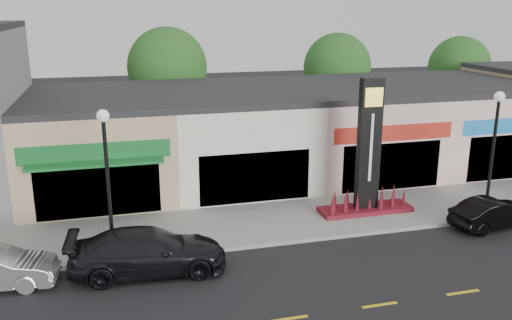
% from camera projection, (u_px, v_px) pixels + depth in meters
% --- Properties ---
extents(ground, '(120.00, 120.00, 0.00)m').
position_uv_depth(ground, '(341.00, 263.00, 19.75)').
color(ground, black).
rests_on(ground, ground).
extents(sidewalk, '(52.00, 4.30, 0.15)m').
position_uv_depth(sidewalk, '(301.00, 218.00, 23.77)').
color(sidewalk, gray).
rests_on(sidewalk, ground).
extents(curb, '(52.00, 0.20, 0.15)m').
position_uv_depth(curb, '(320.00, 238.00, 21.68)').
color(curb, gray).
rests_on(curb, ground).
extents(shop_beige, '(7.00, 10.85, 4.80)m').
position_uv_depth(shop_beige, '(98.00, 141.00, 27.63)').
color(shop_beige, tan).
rests_on(shop_beige, ground).
extents(shop_cream, '(7.00, 10.01, 4.80)m').
position_uv_depth(shop_cream, '(232.00, 133.00, 29.39)').
color(shop_cream, white).
rests_on(shop_cream, ground).
extents(shop_pink_w, '(7.00, 10.01, 4.80)m').
position_uv_depth(shop_pink_w, '(351.00, 126.00, 31.13)').
color(shop_pink_w, beige).
rests_on(shop_pink_w, ground).
extents(shop_pink_e, '(7.00, 10.01, 4.80)m').
position_uv_depth(shop_pink_e, '(457.00, 120.00, 32.87)').
color(shop_pink_e, beige).
rests_on(shop_pink_e, ground).
extents(tree_rear_west, '(5.20, 5.20, 7.83)m').
position_uv_depth(tree_rear_west, '(167.00, 67.00, 35.46)').
color(tree_rear_west, '#382619').
rests_on(tree_rear_west, ground).
extents(tree_rear_mid, '(4.80, 4.80, 7.29)m').
position_uv_depth(tree_rear_mid, '(337.00, 67.00, 38.54)').
color(tree_rear_mid, '#382619').
rests_on(tree_rear_mid, ground).
extents(tree_rear_east, '(4.60, 4.60, 6.94)m').
position_uv_depth(tree_rear_east, '(459.00, 67.00, 41.10)').
color(tree_rear_east, '#382619').
rests_on(tree_rear_east, ground).
extents(lamp_west_near, '(0.44, 0.44, 5.47)m').
position_uv_depth(lamp_west_near, '(107.00, 169.00, 19.13)').
color(lamp_west_near, black).
rests_on(lamp_west_near, sidewalk).
extents(lamp_east_near, '(0.44, 0.44, 5.47)m').
position_uv_depth(lamp_east_near, '(494.00, 141.00, 23.12)').
color(lamp_east_near, black).
rests_on(lamp_east_near, sidewalk).
extents(pylon_sign, '(4.20, 1.30, 6.00)m').
position_uv_depth(pylon_sign, '(368.00, 166.00, 23.78)').
color(pylon_sign, maroon).
rests_on(pylon_sign, sidewalk).
extents(car_dark_sedan, '(2.55, 5.55, 1.57)m').
position_uv_depth(car_dark_sedan, '(148.00, 252.00, 18.87)').
color(car_dark_sedan, black).
rests_on(car_dark_sedan, ground).
extents(car_black_conv, '(1.88, 3.99, 1.26)m').
position_uv_depth(car_black_conv, '(493.00, 213.00, 22.82)').
color(car_black_conv, black).
rests_on(car_black_conv, ground).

